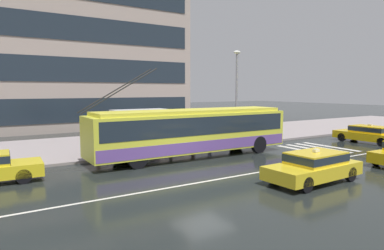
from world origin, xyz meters
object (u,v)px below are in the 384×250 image
at_px(bus_shelter, 139,120).
at_px(street_lamp, 237,88).
at_px(taxi_cross_traffic, 368,133).
at_px(pedestrian_waiting_by_pole, 98,126).
at_px(pedestrian_at_shelter, 209,119).
at_px(trolleybus, 193,131).
at_px(pedestrian_walking_past, 171,121).
at_px(pedestrian_approaching_curb, 194,121).
at_px(taxi_oncoming_near, 314,165).

distance_m(bus_shelter, street_lamp, 7.55).
xyz_separation_m(taxi_cross_traffic, pedestrian_waiting_by_pole, (-18.29, 5.44, 1.08)).
height_order(taxi_cross_traffic, pedestrian_at_shelter, pedestrian_at_shelter).
xyz_separation_m(trolleybus, bus_shelter, (-1.74, 3.67, 0.46)).
height_order(pedestrian_at_shelter, street_lamp, street_lamp).
height_order(bus_shelter, pedestrian_walking_past, bus_shelter).
bearing_deg(taxi_cross_traffic, pedestrian_waiting_by_pole, 163.45).
xyz_separation_m(bus_shelter, pedestrian_at_shelter, (5.74, 0.36, -0.24)).
xyz_separation_m(pedestrian_at_shelter, pedestrian_approaching_curb, (-2.02, -1.08, -0.01)).
bearing_deg(pedestrian_walking_past, street_lamp, -7.00).
relative_size(taxi_oncoming_near, taxi_cross_traffic, 0.98).
distance_m(taxi_oncoming_near, pedestrian_at_shelter, 11.66).
relative_size(bus_shelter, pedestrian_approaching_curb, 1.82).
bearing_deg(street_lamp, trolleybus, -153.60).
bearing_deg(pedestrian_waiting_by_pole, pedestrian_at_shelter, 6.82).
relative_size(pedestrian_walking_past, pedestrian_waiting_by_pole, 0.99).
bearing_deg(pedestrian_walking_past, taxi_oncoming_near, -84.48).
bearing_deg(pedestrian_approaching_curb, taxi_cross_traffic, -24.65).
distance_m(pedestrian_approaching_curb, pedestrian_walking_past, 1.63).
xyz_separation_m(pedestrian_at_shelter, pedestrian_waiting_by_pole, (-8.58, -1.03, 0.03)).
bearing_deg(pedestrian_approaching_curb, taxi_oncoming_near, -93.08).
bearing_deg(street_lamp, taxi_oncoming_near, -112.01).
relative_size(trolleybus, street_lamp, 1.91).
distance_m(taxi_cross_traffic, bus_shelter, 16.65).
bearing_deg(taxi_oncoming_near, street_lamp, 67.99).
relative_size(pedestrian_at_shelter, pedestrian_walking_past, 1.01).
bearing_deg(trolleybus, pedestrian_at_shelter, 45.27).
relative_size(pedestrian_walking_past, street_lamp, 0.31).
bearing_deg(bus_shelter, street_lamp, -7.60).
distance_m(bus_shelter, pedestrian_at_shelter, 5.75).
height_order(trolleybus, bus_shelter, trolleybus).
height_order(taxi_oncoming_near, bus_shelter, bus_shelter).
height_order(trolleybus, taxi_oncoming_near, trolleybus).
bearing_deg(trolleybus, bus_shelter, 115.38).
xyz_separation_m(taxi_oncoming_near, pedestrian_at_shelter, (2.57, 11.32, 1.05)).
height_order(bus_shelter, pedestrian_approaching_curb, bus_shelter).
relative_size(trolleybus, pedestrian_walking_past, 6.20).
bearing_deg(pedestrian_waiting_by_pole, pedestrian_approaching_curb, -0.48).
relative_size(trolleybus, bus_shelter, 3.48).
bearing_deg(bus_shelter, pedestrian_at_shelter, 3.58).
xyz_separation_m(pedestrian_walking_past, street_lamp, (5.07, -0.62, 2.23)).
bearing_deg(taxi_oncoming_near, pedestrian_approaching_curb, 86.92).
bearing_deg(trolleybus, pedestrian_approaching_curb, 56.25).
bearing_deg(street_lamp, pedestrian_waiting_by_pole, 178.33).
relative_size(pedestrian_at_shelter, pedestrian_approaching_curb, 1.03).
bearing_deg(pedestrian_at_shelter, taxi_oncoming_near, -102.80).
bearing_deg(pedestrian_at_shelter, pedestrian_approaching_curb, -151.85).
bearing_deg(taxi_cross_traffic, pedestrian_approaching_curb, 155.35).
height_order(pedestrian_approaching_curb, pedestrian_waiting_by_pole, pedestrian_waiting_by_pole).
height_order(taxi_oncoming_near, pedestrian_waiting_by_pole, pedestrian_waiting_by_pole).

